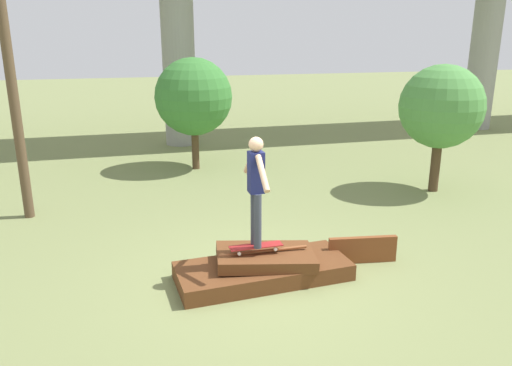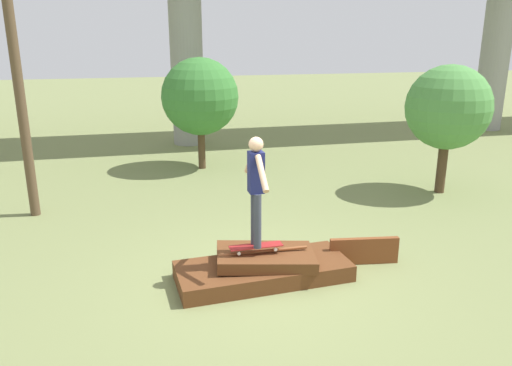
{
  "view_description": "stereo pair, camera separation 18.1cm",
  "coord_description": "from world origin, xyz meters",
  "px_view_note": "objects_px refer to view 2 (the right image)",
  "views": [
    {
      "loc": [
        -1.95,
        -6.85,
        3.71
      ],
      "look_at": [
        -0.12,
        -0.01,
        1.59
      ],
      "focal_mm": 35.0,
      "sensor_mm": 36.0,
      "label": 1
    },
    {
      "loc": [
        -1.78,
        -6.9,
        3.71
      ],
      "look_at": [
        -0.12,
        -0.01,
        1.59
      ],
      "focal_mm": 35.0,
      "sensor_mm": 36.0,
      "label": 2
    }
  ],
  "objects_px": {
    "skater": "(256,184)",
    "tree_behind_right": "(448,108)",
    "skateboard": "(256,246)",
    "tree_behind_left": "(200,97)"
  },
  "relations": [
    {
      "from": "skater",
      "to": "tree_behind_right",
      "type": "height_order",
      "value": "tree_behind_right"
    },
    {
      "from": "skater",
      "to": "tree_behind_right",
      "type": "distance_m",
      "value": 6.43
    },
    {
      "from": "skateboard",
      "to": "tree_behind_left",
      "type": "bearing_deg",
      "value": 89.28
    },
    {
      "from": "skateboard",
      "to": "skater",
      "type": "relative_size",
      "value": 0.49
    },
    {
      "from": "skater",
      "to": "tree_behind_right",
      "type": "xyz_separation_m",
      "value": [
        5.44,
        3.39,
        0.49
      ]
    },
    {
      "from": "skater",
      "to": "skateboard",
      "type": "bearing_deg",
      "value": -174.64
    },
    {
      "from": "skateboard",
      "to": "skater",
      "type": "height_order",
      "value": "skater"
    },
    {
      "from": "tree_behind_right",
      "to": "skater",
      "type": "bearing_deg",
      "value": -148.05
    },
    {
      "from": "skater",
      "to": "tree_behind_left",
      "type": "distance_m",
      "value": 7.03
    },
    {
      "from": "skateboard",
      "to": "tree_behind_right",
      "type": "xyz_separation_m",
      "value": [
        5.44,
        3.39,
        1.49
      ]
    }
  ]
}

